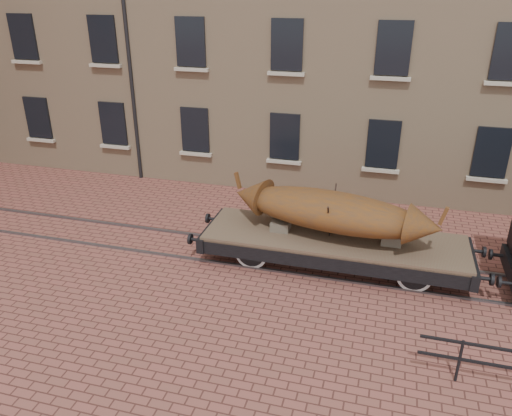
# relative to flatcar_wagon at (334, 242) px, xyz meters

# --- Properties ---
(ground) EXTENTS (90.00, 90.00, 0.00)m
(ground) POSITION_rel_flatcar_wagon_xyz_m (-0.02, 0.00, -0.76)
(ground) COLOR brown
(rail_track) EXTENTS (30.00, 1.52, 0.06)m
(rail_track) POSITION_rel_flatcar_wagon_xyz_m (-0.02, 0.00, -0.73)
(rail_track) COLOR #59595E
(rail_track) RESTS_ON ground
(flatcar_wagon) EXTENTS (8.04, 2.18, 1.21)m
(flatcar_wagon) POSITION_rel_flatcar_wagon_xyz_m (0.00, 0.00, 0.00)
(flatcar_wagon) COLOR brown
(flatcar_wagon) RESTS_ON ground
(iron_boat) EXTENTS (5.82, 2.43, 1.43)m
(iron_boat) POSITION_rel_flatcar_wagon_xyz_m (-0.13, 0.00, 0.95)
(iron_boat) COLOR brown
(iron_boat) RESTS_ON flatcar_wagon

